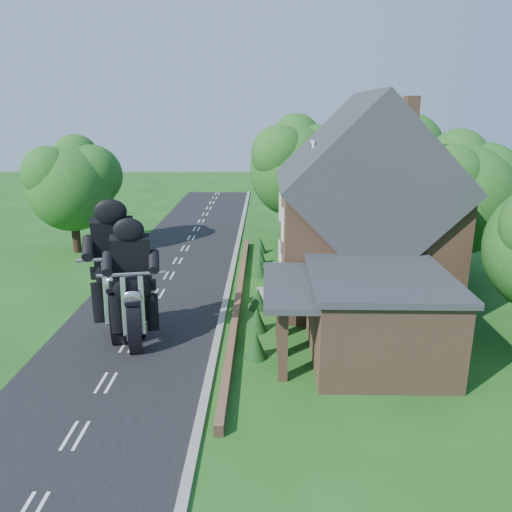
{
  "coord_description": "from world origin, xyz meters",
  "views": [
    {
      "loc": [
        5.67,
        -18.67,
        9.36
      ],
      "look_at": [
        5.22,
        3.69,
        2.8
      ],
      "focal_mm": 35.0,
      "sensor_mm": 36.0,
      "label": 1
    }
  ],
  "objects_px": {
    "annex": "(374,315)",
    "garden_wall": "(238,298)",
    "motorcycle_lead": "(136,328)",
    "motorcycle_follow": "(120,317)",
    "house": "(362,214)"
  },
  "relations": [
    {
      "from": "annex",
      "to": "garden_wall",
      "type": "bearing_deg",
      "value": 133.84
    },
    {
      "from": "annex",
      "to": "motorcycle_lead",
      "type": "height_order",
      "value": "annex"
    },
    {
      "from": "annex",
      "to": "motorcycle_follow",
      "type": "distance_m",
      "value": 10.55
    },
    {
      "from": "garden_wall",
      "to": "motorcycle_lead",
      "type": "bearing_deg",
      "value": -127.54
    },
    {
      "from": "garden_wall",
      "to": "motorcycle_follow",
      "type": "bearing_deg",
      "value": -139.03
    },
    {
      "from": "garden_wall",
      "to": "annex",
      "type": "relative_size",
      "value": 3.12
    },
    {
      "from": "annex",
      "to": "motorcycle_lead",
      "type": "bearing_deg",
      "value": 175.64
    },
    {
      "from": "annex",
      "to": "motorcycle_follow",
      "type": "height_order",
      "value": "annex"
    },
    {
      "from": "annex",
      "to": "motorcycle_lead",
      "type": "relative_size",
      "value": 4.04
    },
    {
      "from": "garden_wall",
      "to": "annex",
      "type": "xyz_separation_m",
      "value": [
        5.57,
        -5.8,
        1.57
      ]
    },
    {
      "from": "motorcycle_follow",
      "to": "house",
      "type": "bearing_deg",
      "value": -165.85
    },
    {
      "from": "motorcycle_lead",
      "to": "motorcycle_follow",
      "type": "height_order",
      "value": "motorcycle_follow"
    },
    {
      "from": "garden_wall",
      "to": "house",
      "type": "distance_m",
      "value": 7.52
    },
    {
      "from": "garden_wall",
      "to": "annex",
      "type": "height_order",
      "value": "annex"
    },
    {
      "from": "motorcycle_lead",
      "to": "motorcycle_follow",
      "type": "bearing_deg",
      "value": -54.86
    }
  ]
}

